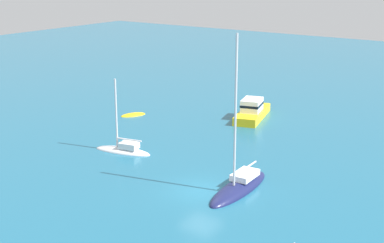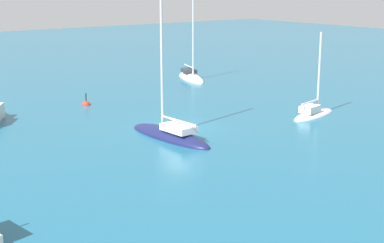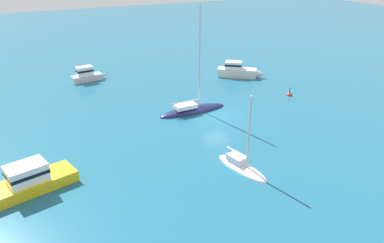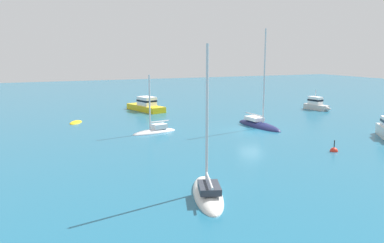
% 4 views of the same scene
% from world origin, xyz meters
% --- Properties ---
extents(ground_plane, '(160.00, 160.00, 0.00)m').
position_xyz_m(ground_plane, '(0.00, 0.00, 0.00)').
color(ground_plane, '#1E607F').
extents(ketch, '(2.20, 7.25, 10.96)m').
position_xyz_m(ketch, '(1.89, 1.66, 0.14)').
color(ketch, '#191E4C').
rests_on(ketch, ground).
extents(powerboat, '(4.50, 5.59, 2.78)m').
position_xyz_m(powerboat, '(9.91, -8.49, 0.76)').
color(powerboat, silver).
rests_on(powerboat, ground).
extents(sailboat, '(5.02, 2.36, 6.22)m').
position_xyz_m(sailboat, '(-9.54, 2.98, 0.15)').
color(sailboat, white).
rests_on(sailboat, ground).
extents(cabin_cruiser, '(3.92, 8.45, 1.97)m').
position_xyz_m(cabin_cruiser, '(-6.16, 17.82, 0.72)').
color(cabin_cruiser, yellow).
rests_on(cabin_cruiser, ground).
extents(powerboat_1, '(1.81, 4.52, 2.76)m').
position_xyz_m(powerboat_1, '(16.31, 9.13, 0.74)').
color(powerboat_1, silver).
rests_on(powerboat_1, ground).
extents(channel_buoy, '(0.64, 0.64, 1.25)m').
position_xyz_m(channel_buoy, '(1.61, -10.03, 0.01)').
color(channel_buoy, red).
rests_on(channel_buoy, ground).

